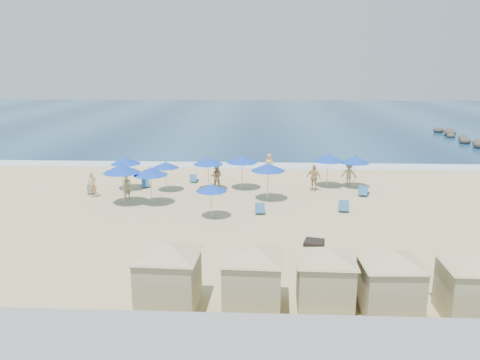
% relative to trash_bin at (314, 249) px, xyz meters
% --- Properties ---
extents(ground, '(160.00, 160.00, 0.00)m').
position_rel_trash_bin_xyz_m(ground, '(-2.65, 4.87, -0.44)').
color(ground, '#CBB681').
rests_on(ground, ground).
extents(ocean, '(160.00, 80.00, 0.06)m').
position_rel_trash_bin_xyz_m(ocean, '(-2.65, 59.87, -0.41)').
color(ocean, navy).
rests_on(ocean, ground).
extents(surf_line, '(160.00, 2.50, 0.08)m').
position_rel_trash_bin_xyz_m(surf_line, '(-2.65, 20.37, -0.40)').
color(surf_line, white).
rests_on(surf_line, ground).
extents(seawall, '(160.00, 6.10, 1.22)m').
position_rel_trash_bin_xyz_m(seawall, '(-2.65, -8.62, 0.21)').
color(seawall, gray).
rests_on(seawall, ground).
extents(trash_bin, '(1.07, 1.07, 0.87)m').
position_rel_trash_bin_xyz_m(trash_bin, '(0.00, 0.00, 0.00)').
color(trash_bin, black).
rests_on(trash_bin, ground).
extents(cabana_0, '(4.61, 4.61, 2.90)m').
position_rel_trash_bin_xyz_m(cabana_0, '(-5.84, -4.84, 1.22)').
color(cabana_0, tan).
rests_on(cabana_0, ground).
extents(cabana_1, '(4.49, 4.49, 2.82)m').
position_rel_trash_bin_xyz_m(cabana_1, '(-2.76, -4.79, 1.18)').
color(cabana_1, tan).
rests_on(cabana_1, ground).
extents(cabana_2, '(4.29, 4.29, 2.69)m').
position_rel_trash_bin_xyz_m(cabana_2, '(-0.13, -4.65, 1.11)').
color(cabana_2, tan).
rests_on(cabana_2, ground).
extents(cabana_3, '(4.34, 4.34, 2.72)m').
position_rel_trash_bin_xyz_m(cabana_3, '(2.15, -4.91, 1.12)').
color(cabana_3, tan).
rests_on(cabana_3, ground).
extents(cabana_4, '(4.40, 4.40, 2.76)m').
position_rel_trash_bin_xyz_m(cabana_4, '(4.99, -5.02, 1.14)').
color(cabana_4, tan).
rests_on(cabana_4, ground).
extents(umbrella_0, '(2.41, 2.41, 2.74)m').
position_rel_trash_bin_xyz_m(umbrella_0, '(-11.34, 8.13, 1.94)').
color(umbrella_0, '#A5A8AD').
rests_on(umbrella_0, ground).
extents(umbrella_1, '(2.18, 2.18, 2.48)m').
position_rel_trash_bin_xyz_m(umbrella_1, '(-12.14, 11.79, 1.71)').
color(umbrella_1, '#A5A8AD').
rests_on(umbrella_1, ground).
extents(umbrella_2, '(2.23, 2.23, 2.54)m').
position_rel_trash_bin_xyz_m(umbrella_2, '(-9.50, 8.19, 1.76)').
color(umbrella_2, '#A5A8AD').
rests_on(umbrella_2, ground).
extents(umbrella_3, '(1.95, 1.95, 2.22)m').
position_rel_trash_bin_xyz_m(umbrella_3, '(-9.23, 11.55, 1.48)').
color(umbrella_3, '#A5A8AD').
rests_on(umbrella_3, ground).
extents(umbrella_4, '(2.18, 2.18, 2.48)m').
position_rel_trash_bin_xyz_m(umbrella_4, '(-6.25, 11.90, 1.71)').
color(umbrella_4, '#A5A8AD').
rests_on(umbrella_4, ground).
extents(umbrella_5, '(1.87, 1.87, 2.12)m').
position_rel_trash_bin_xyz_m(umbrella_5, '(-5.36, 5.70, 1.40)').
color(umbrella_5, '#A5A8AD').
rests_on(umbrella_5, ground).
extents(umbrella_6, '(2.25, 2.25, 2.56)m').
position_rel_trash_bin_xyz_m(umbrella_6, '(-3.85, 12.31, 1.79)').
color(umbrella_6, '#A5A8AD').
rests_on(umbrella_6, ground).
extents(umbrella_7, '(2.30, 2.30, 2.61)m').
position_rel_trash_bin_xyz_m(umbrella_7, '(-2.04, 9.54, 1.83)').
color(umbrella_7, '#A5A8AD').
rests_on(umbrella_7, ground).
extents(umbrella_8, '(2.13, 2.13, 2.43)m').
position_rel_trash_bin_xyz_m(umbrella_8, '(4.32, 13.08, 1.67)').
color(umbrella_8, '#A5A8AD').
rests_on(umbrella_8, ground).
extents(umbrella_9, '(2.22, 2.22, 2.53)m').
position_rel_trash_bin_xyz_m(umbrella_9, '(2.40, 13.21, 1.76)').
color(umbrella_9, '#A5A8AD').
rests_on(umbrella_9, ground).
extents(beach_chair_0, '(0.92, 1.31, 0.66)m').
position_rel_trash_bin_xyz_m(beach_chair_0, '(-14.39, 10.71, -0.21)').
color(beach_chair_0, '#2A629C').
rests_on(beach_chair_0, ground).
extents(beach_chair_1, '(0.85, 1.37, 0.70)m').
position_rel_trash_bin_xyz_m(beach_chair_1, '(-11.01, 12.68, -0.19)').
color(beach_chair_1, '#2A629C').
rests_on(beach_chair_1, ground).
extents(beach_chair_2, '(0.57, 1.22, 0.67)m').
position_rel_trash_bin_xyz_m(beach_chair_2, '(-7.66, 14.33, -0.21)').
color(beach_chair_2, '#2A629C').
rests_on(beach_chair_2, ground).
extents(beach_chair_3, '(0.61, 1.32, 0.72)m').
position_rel_trash_bin_xyz_m(beach_chair_3, '(-2.53, 6.79, -0.19)').
color(beach_chair_3, '#2A629C').
rests_on(beach_chair_3, ground).
extents(beach_chair_4, '(0.83, 1.49, 0.77)m').
position_rel_trash_bin_xyz_m(beach_chair_4, '(2.64, 7.45, -0.17)').
color(beach_chair_4, '#2A629C').
rests_on(beach_chair_4, ground).
extents(beach_chair_5, '(1.08, 1.52, 0.77)m').
position_rel_trash_bin_xyz_m(beach_chair_5, '(4.63, 11.06, -0.17)').
color(beach_chair_5, '#2A629C').
rests_on(beach_chair_5, ground).
extents(beachgoer_0, '(0.70, 0.75, 1.71)m').
position_rel_trash_bin_xyz_m(beachgoer_0, '(-11.40, 9.33, 0.42)').
color(beachgoer_0, tan).
rests_on(beachgoer_0, ground).
extents(beachgoer_1, '(0.93, 0.76, 1.78)m').
position_rel_trash_bin_xyz_m(beachgoer_1, '(-5.73, 12.45, 0.45)').
color(beachgoer_1, tan).
rests_on(beachgoer_1, ground).
extents(beachgoer_2, '(1.17, 1.01, 1.89)m').
position_rel_trash_bin_xyz_m(beachgoer_2, '(1.28, 12.26, 0.51)').
color(beachgoer_2, tan).
rests_on(beachgoer_2, ground).
extents(beachgoer_3, '(1.27, 0.97, 1.75)m').
position_rel_trash_bin_xyz_m(beachgoer_3, '(4.08, 13.86, 0.44)').
color(beachgoer_3, tan).
rests_on(beachgoer_3, ground).
extents(beachgoer_4, '(0.93, 0.72, 1.68)m').
position_rel_trash_bin_xyz_m(beachgoer_4, '(-1.82, 17.45, 0.40)').
color(beachgoer_4, tan).
rests_on(beachgoer_4, ground).
extents(beachgoer_5, '(0.76, 0.70, 1.73)m').
position_rel_trash_bin_xyz_m(beachgoer_5, '(-13.91, 9.70, 0.43)').
color(beachgoer_5, tan).
rests_on(beachgoer_5, ground).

